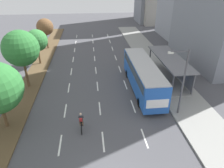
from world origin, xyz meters
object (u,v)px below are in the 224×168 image
(median_tree_third, at_px, (21,49))
(streetlight, at_px, (182,79))
(cyclist, at_px, (81,122))
(median_tree_fourth, at_px, (36,41))
(bus_shelter, at_px, (171,66))
(median_tree_fifth, at_px, (45,27))
(bus, at_px, (143,74))

(median_tree_third, height_order, streetlight, median_tree_third)
(median_tree_third, xyz_separation_m, streetlight, (15.78, -7.33, -1.02))
(cyclist, relative_size, median_tree_third, 0.27)
(cyclist, xyz_separation_m, median_tree_fourth, (-6.64, 16.04, 2.89))
(streetlight, bearing_deg, bus_shelter, 74.39)
(median_tree_fifth, bearing_deg, bus_shelter, -39.27)
(median_tree_third, distance_m, median_tree_fourth, 7.56)
(bus_shelter, distance_m, median_tree_fourth, 19.44)
(median_tree_fifth, bearing_deg, bus, -51.21)
(median_tree_third, bearing_deg, bus, -8.90)
(cyclist, bearing_deg, median_tree_fifth, 105.85)
(bus_shelter, height_order, median_tree_third, median_tree_third)
(bus, xyz_separation_m, streetlight, (2.17, -5.20, 1.82))
(median_tree_fourth, bearing_deg, streetlight, -43.03)
(bus, relative_size, median_tree_fourth, 2.18)
(bus, relative_size, cyclist, 6.20)
(median_tree_fourth, distance_m, median_tree_fifth, 7.46)
(cyclist, distance_m, median_tree_fifth, 24.63)
(streetlight, bearing_deg, bus, 112.64)
(median_tree_fifth, relative_size, streetlight, 0.83)
(median_tree_third, distance_m, median_tree_fifth, 14.94)
(bus_shelter, relative_size, streetlight, 1.51)
(cyclist, relative_size, streetlight, 0.28)
(median_tree_fourth, bearing_deg, cyclist, -67.51)
(bus, bearing_deg, bus_shelter, 28.76)
(bus, height_order, median_tree_fourth, median_tree_fourth)
(median_tree_fifth, height_order, streetlight, streetlight)
(bus, relative_size, median_tree_third, 1.65)
(median_tree_fourth, height_order, median_tree_fifth, median_tree_fifth)
(cyclist, distance_m, median_tree_fourth, 17.60)
(bus_shelter, height_order, median_tree_fifth, median_tree_fifth)
(median_tree_fifth, bearing_deg, median_tree_fourth, -89.77)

